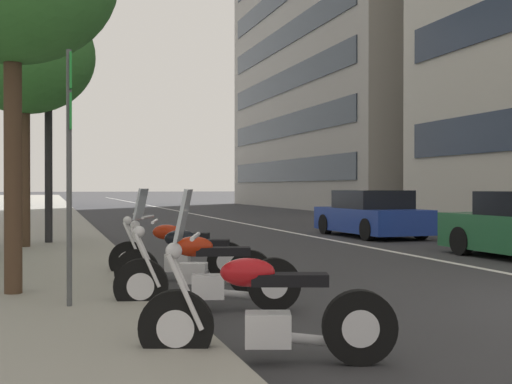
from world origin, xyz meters
name	(u,v)px	position (x,y,z in m)	size (l,w,h in m)	color
lane_centre_stripe	(178,211)	(35.00, 0.00, 0.00)	(110.00, 0.16, 0.01)	silver
motorcycle_nearest_camera	(263,313)	(-0.38, 5.80, 0.44)	(0.84, 2.10, 1.47)	black
motorcycle_second_in_row	(206,277)	(2.07, 5.73, 0.42)	(0.75, 2.18, 1.10)	black
motorcycle_mid_row	(190,263)	(3.44, 5.65, 0.43)	(0.99, 2.09, 1.47)	black
motorcycle_under_tarp	(176,255)	(4.79, 5.60, 0.41)	(0.96, 2.09, 1.09)	black
car_far_down_avenue	(371,215)	(12.41, -1.66, 0.64)	(4.24, 2.01, 1.38)	navy
parking_sign_by_curb	(70,146)	(2.09, 7.29, 1.95)	(0.32, 0.06, 2.87)	#47494C
street_lamp_with_banners	(62,32)	(11.18, 7.22, 5.22)	(1.26, 2.29, 8.51)	#232326
street_tree_by_lamp_post	(25,56)	(10.12, 8.03, 4.41)	(3.08, 3.08, 5.59)	#473323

